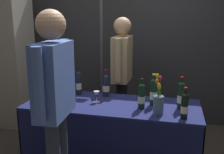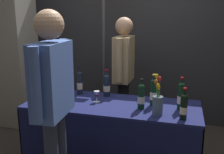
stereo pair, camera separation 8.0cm
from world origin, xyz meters
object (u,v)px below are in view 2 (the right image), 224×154
Objects in this scene: wine_glass_near_vendor at (52,86)px; flower_vase at (158,103)px; vendor_presenter at (124,68)px; booth_signpost at (104,38)px; display_bottle_0 at (184,106)px; tasting_table at (112,124)px; concrete_pillar at (12,23)px; wine_glass_mid at (97,94)px; featured_wine_bottle at (154,92)px; taster_foreground_right at (53,93)px.

flower_vase reaches higher than wine_glass_near_vendor.
vendor_presenter is 0.76× the size of booth_signpost.
vendor_presenter is at bearing 119.96° from flower_vase.
tasting_table is at bearing 161.55° from display_bottle_0.
vendor_presenter reaches higher than display_bottle_0.
concrete_pillar is 2.66m from flower_vase.
display_bottle_0 is 1.81m from booth_signpost.
concrete_pillar is at bearing 156.23° from display_bottle_0.
booth_signpost is (-0.41, 1.05, 0.86)m from tasting_table.
flower_vase is 1.12m from vendor_presenter.
tasting_table is at bearing 4.24° from vendor_presenter.
concrete_pillar reaches higher than vendor_presenter.
wine_glass_mid is (-0.18, 0.01, 0.33)m from tasting_table.
booth_signpost is (-0.85, 0.98, 0.46)m from featured_wine_bottle.
featured_wine_bottle is 0.44m from display_bottle_0.
concrete_pillar is at bearing 160.08° from featured_wine_bottle.
wine_glass_near_vendor is at bearing 167.65° from tasting_table.
taster_foreground_right is (-0.33, -0.70, 0.54)m from tasting_table.
wine_glass_mid reaches higher than tasting_table.
flower_vase is at bearing -24.87° from concrete_pillar.
wine_glass_near_vendor is 0.06× the size of booth_signpost.
wine_glass_mid is (-0.93, 0.27, -0.04)m from display_bottle_0.
wine_glass_near_vendor reaches higher than tasting_table.
wine_glass_near_vendor is 0.66m from wine_glass_mid.
tasting_table is 0.88m from display_bottle_0.
flower_vase is at bearing -62.41° from taster_foreground_right.
taster_foreground_right is at bearing -46.76° from concrete_pillar.
wine_glass_near_vendor is 0.08× the size of taster_foreground_right.
wine_glass_near_vendor is 1.09m from booth_signpost.
booth_signpost is at bearing -126.94° from vendor_presenter.
concrete_pillar is 2.49m from featured_wine_bottle.
tasting_table is 0.37m from wine_glass_mid.
display_bottle_0 is 0.17× the size of taster_foreground_right.
flower_vase is (0.69, -0.21, 0.04)m from wine_glass_mid.
concrete_pillar is at bearing 40.07° from taster_foreground_right.
display_bottle_0 is 1.19m from taster_foreground_right.
featured_wine_bottle is at bearing -5.25° from wine_glass_near_vendor.
tasting_table is 1.41m from booth_signpost.
concrete_pillar reaches higher than featured_wine_bottle.
display_bottle_0 is (0.31, -0.31, -0.02)m from featured_wine_bottle.
wine_glass_near_vendor is at bearing 165.49° from wine_glass_mid.
featured_wine_bottle is (0.44, 0.06, 0.39)m from tasting_table.
booth_signpost is (-0.92, 1.25, 0.49)m from flower_vase.
taster_foreground_right reaches higher than vendor_presenter.
vendor_presenter reaches higher than featured_wine_bottle.
tasting_table is 0.59m from featured_wine_bottle.
featured_wine_bottle is 1.12× the size of display_bottle_0.
featured_wine_bottle reaches higher than display_bottle_0.
booth_signpost is (-0.23, 1.03, 0.53)m from wine_glass_mid.
vendor_presenter reaches higher than flower_vase.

